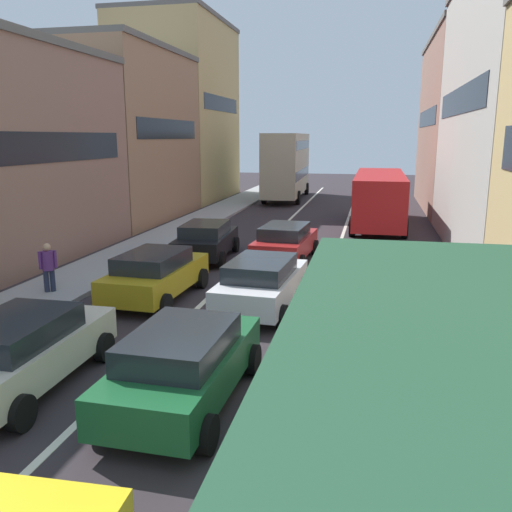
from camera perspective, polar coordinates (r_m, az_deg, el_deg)
The scene contains 15 objects.
sidewalk_left at distance 24.65m, azimuth -11.30°, elevation 1.23°, with size 2.60×64.00×0.14m, color #A1A1A1.
lane_stripe_left at distance 23.13m, azimuth 0.14°, elevation 0.58°, with size 0.16×60.00×0.01m, color silver.
lane_stripe_right at distance 22.67m, azimuth 8.57°, elevation 0.18°, with size 0.16×60.00×0.01m, color silver.
building_row_left at distance 30.54m, azimuth -17.69°, elevation 12.76°, with size 7.20×43.90×13.49m.
removalist_box_truck at distance 5.68m, azimuth 17.58°, elevation -18.26°, with size 2.76×7.72×3.58m.
sedan_centre_lane_second at distance 10.01m, azimuth -7.70°, elevation -11.29°, with size 2.15×4.34×1.49m.
wagon_left_lane_second at distance 11.45m, azimuth -23.74°, elevation -9.16°, with size 2.11×4.32×1.49m.
hatchback_centre_lane_third at distance 15.17m, azimuth 0.65°, elevation -2.82°, with size 2.26×4.40×1.49m.
sedan_left_lane_third at distance 16.39m, azimuth -10.66°, elevation -1.86°, with size 2.20×4.37×1.49m.
coupe_centre_lane_fourth at distance 20.98m, azimuth 3.15°, elevation 1.51°, with size 2.29×4.41×1.49m.
sedan_left_lane_fourth at distance 21.53m, azimuth -5.34°, elevation 1.76°, with size 2.30×4.41×1.49m.
sedan_right_lane_behind_truck at distance 12.42m, azimuth 12.34°, elevation -6.65°, with size 2.20×4.37×1.49m.
bus_mid_queue_primary at distance 29.78m, azimuth 13.01°, elevation 6.38°, with size 2.81×10.50×2.90m.
bus_far_queue_secondary at distance 42.22m, azimuth 3.31°, elevation 9.89°, with size 3.06×10.58×5.06m.
pedestrian_mid_sidewalk at distance 17.61m, azimuth -21.29°, elevation -1.01°, with size 0.45×0.37×1.66m.
Camera 1 is at (3.10, -2.11, 4.84)m, focal length 37.48 mm.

